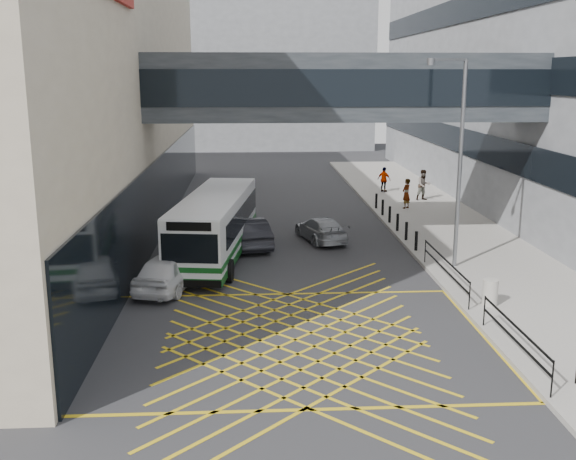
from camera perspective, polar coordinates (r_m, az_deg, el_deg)
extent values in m
plane|color=#333335|center=(21.30, 0.61, -9.29)|extent=(120.00, 120.00, 0.00)
cube|color=black|center=(36.46, -10.48, 3.23)|extent=(0.10, 41.50, 4.00)
cube|color=black|center=(45.81, 13.78, 7.58)|extent=(0.10, 43.50, 1.60)
cube|color=black|center=(45.63, 14.06, 12.58)|extent=(0.10, 43.50, 1.60)
cube|color=black|center=(45.79, 14.35, 17.58)|extent=(0.10, 43.50, 1.60)
cube|color=gray|center=(79.66, -3.80, 13.71)|extent=(28.00, 16.00, 18.00)
cube|color=#30363B|center=(31.95, 4.67, 11.96)|extent=(20.00, 4.00, 3.00)
cube|color=black|center=(29.95, 5.21, 11.88)|extent=(19.50, 0.06, 1.60)
cube|color=black|center=(33.95, 4.20, 12.03)|extent=(19.50, 0.06, 1.60)
cube|color=#A29D94|center=(37.04, 13.06, 0.23)|extent=(6.00, 54.00, 0.16)
cube|color=gold|center=(21.30, 0.61, -9.28)|extent=(12.00, 9.00, 0.01)
cube|color=silver|center=(30.04, -6.20, 0.46)|extent=(3.67, 10.45, 2.51)
cube|color=#0E4715|center=(30.29, -6.15, -1.56)|extent=(3.71, 10.49, 0.32)
cube|color=#0E4715|center=(30.17, -6.17, -0.66)|extent=(3.73, 10.49, 0.20)
cube|color=black|center=(30.51, -6.03, 1.29)|extent=(3.55, 9.17, 0.98)
cube|color=black|center=(25.13, -8.33, -1.55)|extent=(2.13, 0.36, 1.12)
cube|color=black|center=(24.92, -8.40, 0.30)|extent=(1.67, 0.28, 0.33)
cube|color=silver|center=(29.79, -6.26, 2.84)|extent=(3.64, 10.36, 0.09)
cube|color=black|center=(25.49, -8.24, -4.50)|extent=(2.32, 0.40, 0.28)
cube|color=black|center=(35.20, -4.64, 0.51)|extent=(2.32, 0.40, 0.28)
cylinder|color=black|center=(27.40, -9.84, -3.31)|extent=(0.38, 0.96, 0.93)
cylinder|color=black|center=(26.92, -4.99, -3.45)|extent=(0.38, 0.96, 0.93)
cylinder|color=black|center=(33.36, -7.20, -0.26)|extent=(0.38, 0.96, 0.93)
cylinder|color=black|center=(32.97, -3.21, -0.33)|extent=(0.38, 0.96, 0.93)
imported|color=white|center=(26.29, -10.03, -3.41)|extent=(2.98, 4.94, 1.47)
imported|color=black|center=(32.23, -3.41, -0.19)|extent=(2.75, 4.86, 1.43)
imported|color=gray|center=(33.37, 2.82, 0.13)|extent=(2.68, 4.35, 1.26)
cylinder|color=slate|center=(28.60, 14.35, 5.24)|extent=(0.22, 0.22, 8.49)
cube|color=slate|center=(27.83, 13.45, 13.86)|extent=(1.62, 0.72, 0.11)
cylinder|color=slate|center=(27.32, 12.00, 13.77)|extent=(0.38, 0.38, 0.27)
cylinder|color=#ADA89E|center=(24.77, 16.74, -5.07)|extent=(0.54, 0.54, 0.93)
cube|color=black|center=(20.41, 18.68, -7.69)|extent=(0.05, 5.00, 0.05)
cube|color=black|center=(20.55, 18.60, -8.73)|extent=(0.05, 5.00, 0.05)
cube|color=black|center=(26.69, 13.19, -2.46)|extent=(0.05, 6.00, 0.05)
cube|color=black|center=(26.80, 13.14, -3.29)|extent=(0.05, 6.00, 0.05)
cylinder|color=black|center=(18.46, 21.47, -11.67)|extent=(0.04, 0.04, 1.00)
cylinder|color=black|center=(22.75, 16.29, -6.57)|extent=(0.04, 0.04, 1.00)
cylinder|color=black|center=(24.08, 15.12, -5.39)|extent=(0.04, 0.04, 1.00)
cylinder|color=black|center=(29.59, 11.54, -1.76)|extent=(0.04, 0.04, 1.00)
cylinder|color=black|center=(31.51, 10.80, -0.91)|extent=(0.14, 0.14, 0.90)
cylinder|color=black|center=(33.40, 9.99, -0.08)|extent=(0.14, 0.14, 0.90)
cylinder|color=black|center=(35.30, 9.26, 0.65)|extent=(0.14, 0.14, 0.90)
cylinder|color=black|center=(37.21, 8.61, 1.32)|extent=(0.14, 0.14, 0.90)
cylinder|color=black|center=(39.13, 8.02, 1.92)|extent=(0.14, 0.14, 0.90)
cylinder|color=black|center=(41.06, 7.49, 2.46)|extent=(0.14, 0.14, 0.90)
imported|color=gray|center=(41.24, 9.98, 3.05)|extent=(0.87, 0.87, 1.80)
imported|color=gray|center=(44.15, 11.41, 3.75)|extent=(1.06, 0.78, 1.95)
imported|color=gray|center=(46.86, 8.14, 4.25)|extent=(1.07, 1.03, 1.70)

